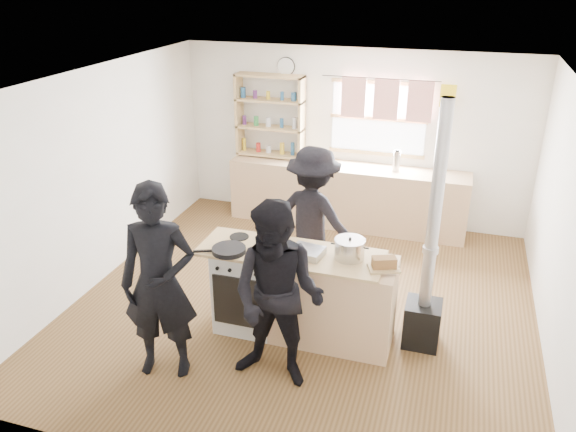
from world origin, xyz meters
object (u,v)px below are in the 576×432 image
Objects in this scene: person_near_right at (278,297)px; person_far at (313,218)px; thermos at (396,161)px; flue_heater at (426,287)px; skillet_greens at (229,250)px; person_near_left at (159,283)px; cooking_island at (304,294)px; stockpot_stove at (274,233)px; bread_board at (384,264)px; roast_tray at (307,252)px; stockpot_counter at (350,249)px.

person_near_right is 1.77m from person_far.
flue_heater reaches higher than thermos.
skillet_greens is 0.26× the size of person_far.
person_near_left is at bearing -153.70° from flue_heater.
thermos is 3.57m from person_near_right.
person_near_right reaches higher than skillet_greens.
person_far is at bearing 100.11° from cooking_island.
flue_heater is (1.89, 0.38, -0.30)m from skillet_greens.
skillet_greens is 0.24× the size of person_near_left.
thermos is 0.17× the size of person_far.
cooking_island is 0.79× the size of flue_heater.
stockpot_stove is 1.19m from bread_board.
cooking_island is 0.51m from roast_tray.
person_near_left is at bearing -155.31° from bread_board.
person_far is (-0.62, 0.97, -0.18)m from stockpot_counter.
roast_tray is (0.75, 0.17, 0.01)m from skillet_greens.
stockpot_stove reaches higher than bread_board.
person_near_left reaches higher than thermos.
stockpot_counter is 0.18× the size of person_far.
stockpot_counter is at bearing 137.68° from person_far.
skillet_greens is at bearing -175.46° from bread_board.
flue_heater is 1.34× the size of person_near_left.
person_near_left reaches higher than roast_tray.
cooking_island is 5.75× the size of roast_tray.
bread_board is at bearing -84.83° from thermos.
thermos is at bearing 84.69° from person_near_right.
person_far is (-0.22, 1.04, -0.12)m from roast_tray.
stockpot_stove is 0.82m from stockpot_counter.
person_near_right reaches higher than person_far.
person_near_right is (0.35, -0.93, -0.14)m from stockpot_stove.
person_near_right is at bearing -91.99° from cooking_island.
skillet_greens is (-0.72, -0.19, 0.49)m from cooking_island.
stockpot_counter is 0.37m from bread_board.
stockpot_stove is at bearing 92.29° from person_far.
flue_heater is 1.47× the size of person_far.
person_near_right is (-0.06, -0.72, -0.09)m from roast_tray.
person_near_right reaches higher than thermos.
bread_board is 0.13× the size of flue_heater.
bread_board is at bearing 10.53° from person_near_left.
person_near_left is (-1.86, -0.86, -0.05)m from bread_board.
thermos is 0.98× the size of stockpot_counter.
person_near_left is 1.07m from person_near_right.
cooking_island is 1.16× the size of person_far.
flue_heater is at bearing -75.87° from thermos.
cooking_island is at bearing -170.94° from flue_heater.
person_far is (0.53, 1.21, -0.11)m from skillet_greens.
roast_tray is at bearing -100.03° from thermos.
bread_board is (1.16, -0.25, -0.03)m from stockpot_stove.
person_far is at bearing 98.67° from person_near_right.
cooking_island is at bearing -25.86° from stockpot_stove.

